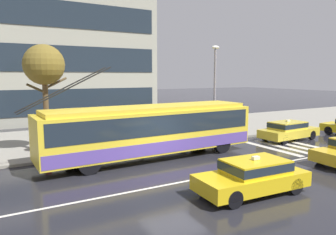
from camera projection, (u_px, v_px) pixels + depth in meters
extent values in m
plane|color=#23232A|center=(173.00, 173.00, 14.17)|extent=(160.00, 160.00, 0.00)
cube|color=gray|center=(105.00, 136.00, 22.37)|extent=(80.00, 10.00, 0.14)
cube|color=beige|center=(271.00, 149.00, 18.94)|extent=(0.44, 4.40, 0.01)
cube|color=beige|center=(282.00, 147.00, 19.37)|extent=(0.44, 4.40, 0.01)
cube|color=beige|center=(292.00, 145.00, 19.81)|extent=(0.44, 4.40, 0.01)
cube|color=beige|center=(301.00, 144.00, 20.25)|extent=(0.44, 4.40, 0.01)
cube|color=silver|center=(188.00, 181.00, 13.13)|extent=(72.00, 0.14, 0.01)
cube|color=yellow|center=(151.00, 130.00, 16.66)|extent=(11.66, 2.91, 2.14)
cube|color=yellow|center=(151.00, 108.00, 16.51)|extent=(10.96, 2.64, 0.20)
cube|color=#1E2833|center=(151.00, 122.00, 16.61)|extent=(11.20, 2.93, 0.99)
cube|color=#5E47A0|center=(151.00, 143.00, 16.75)|extent=(11.55, 2.94, 0.60)
cube|color=#1E2833|center=(233.00, 115.00, 19.57)|extent=(0.20, 2.22, 1.07)
cube|color=black|center=(231.00, 106.00, 19.42)|extent=(0.23, 1.92, 0.28)
cylinder|color=black|center=(63.00, 89.00, 14.40)|extent=(4.14, 0.20, 2.03)
cylinder|color=black|center=(67.00, 89.00, 13.81)|extent=(4.14, 0.20, 2.03)
cylinder|color=black|center=(198.00, 137.00, 19.76)|extent=(1.05, 0.34, 1.04)
cylinder|color=black|center=(222.00, 144.00, 17.89)|extent=(1.05, 0.34, 1.04)
cylinder|color=black|center=(76.00, 153.00, 15.81)|extent=(1.05, 0.34, 1.04)
cylinder|color=black|center=(89.00, 163.00, 13.93)|extent=(1.05, 0.34, 1.04)
cube|color=gold|center=(289.00, 132.00, 21.48)|extent=(4.47, 1.93, 0.55)
cube|color=yellow|center=(288.00, 125.00, 21.32)|extent=(2.44, 1.60, 0.48)
cube|color=#1E2833|center=(288.00, 125.00, 21.31)|extent=(2.48, 1.62, 0.31)
cube|color=silver|center=(288.00, 121.00, 21.28)|extent=(0.29, 0.17, 0.12)
cylinder|color=black|center=(293.00, 132.00, 22.91)|extent=(0.63, 0.23, 0.62)
cylinder|color=black|center=(312.00, 135.00, 21.63)|extent=(0.63, 0.23, 0.62)
cylinder|color=black|center=(265.00, 136.00, 21.38)|extent=(0.63, 0.23, 0.62)
cylinder|color=black|center=(284.00, 140.00, 20.10)|extent=(0.63, 0.23, 0.62)
cylinder|color=black|center=(329.00, 130.00, 23.43)|extent=(0.25, 0.63, 0.62)
cylinder|color=black|center=(320.00, 157.00, 15.76)|extent=(0.63, 0.24, 0.62)
cube|color=yellow|center=(251.00, 180.00, 11.66)|extent=(4.33, 1.99, 0.55)
cube|color=yellow|center=(255.00, 166.00, 11.67)|extent=(2.37, 1.64, 0.48)
cube|color=#1E2833|center=(255.00, 165.00, 11.66)|extent=(2.41, 1.66, 0.31)
cube|color=silver|center=(256.00, 158.00, 11.63)|extent=(0.29, 0.17, 0.12)
cylinder|color=black|center=(234.00, 199.00, 10.37)|extent=(0.63, 0.23, 0.62)
cylinder|color=black|center=(208.00, 185.00, 11.77)|extent=(0.63, 0.23, 0.62)
cylinder|color=black|center=(295.00, 186.00, 11.61)|extent=(0.63, 0.23, 0.62)
cylinder|color=black|center=(265.00, 174.00, 13.00)|extent=(0.63, 0.23, 0.62)
cylinder|color=#49424C|center=(183.00, 131.00, 21.54)|extent=(0.14, 0.14, 0.85)
cylinder|color=#49424C|center=(185.00, 131.00, 21.58)|extent=(0.14, 0.14, 0.85)
cylinder|color=maroon|center=(184.00, 121.00, 21.46)|extent=(0.43, 0.43, 0.64)
sphere|color=pink|center=(184.00, 114.00, 21.41)|extent=(0.23, 0.23, 0.23)
cone|color=#2B439D|center=(182.00, 110.00, 21.33)|extent=(1.43, 1.43, 0.30)
cylinder|color=#333333|center=(182.00, 118.00, 21.41)|extent=(0.02, 0.02, 0.80)
cylinder|color=#494D4A|center=(66.00, 141.00, 18.37)|extent=(0.14, 0.14, 0.81)
cylinder|color=#494D4A|center=(67.00, 141.00, 18.52)|extent=(0.14, 0.14, 0.81)
cylinder|color=gray|center=(66.00, 129.00, 18.35)|extent=(0.51, 0.51, 0.62)
sphere|color=#C49B93|center=(66.00, 122.00, 18.30)|extent=(0.21, 0.21, 0.21)
cone|color=#34904E|center=(65.00, 117.00, 18.14)|extent=(1.40, 1.40, 0.27)
cylinder|color=#333333|center=(65.00, 126.00, 18.21)|extent=(0.02, 0.02, 0.76)
cylinder|color=#534641|center=(46.00, 144.00, 17.65)|extent=(0.14, 0.14, 0.80)
cylinder|color=#534641|center=(48.00, 145.00, 17.54)|extent=(0.14, 0.14, 0.80)
cylinder|color=maroon|center=(46.00, 132.00, 17.50)|extent=(0.46, 0.46, 0.60)
sphere|color=tan|center=(46.00, 125.00, 17.45)|extent=(0.20, 0.20, 0.20)
cone|color=red|center=(47.00, 120.00, 17.34)|extent=(1.52, 1.52, 0.30)
cylinder|color=#333333|center=(47.00, 129.00, 17.41)|extent=(0.02, 0.02, 0.74)
cylinder|color=#504C4D|center=(143.00, 138.00, 19.29)|extent=(0.14, 0.14, 0.87)
cylinder|color=#504C4D|center=(142.00, 137.00, 19.44)|extent=(0.14, 0.14, 0.87)
cylinder|color=#2C3532|center=(142.00, 126.00, 19.27)|extent=(0.41, 0.41, 0.58)
sphere|color=#E5B277|center=(142.00, 119.00, 19.21)|extent=(0.21, 0.21, 0.21)
cone|color=#254894|center=(143.00, 115.00, 19.07)|extent=(1.12, 1.12, 0.27)
cylinder|color=#333333|center=(143.00, 123.00, 19.13)|extent=(0.02, 0.02, 0.74)
cylinder|color=gray|center=(215.00, 93.00, 21.81)|extent=(0.16, 0.16, 5.99)
ellipsoid|color=silver|center=(216.00, 47.00, 21.41)|extent=(0.60, 0.32, 0.24)
cylinder|color=brown|center=(46.00, 114.00, 17.43)|extent=(0.29, 0.29, 4.18)
cylinder|color=brown|center=(56.00, 83.00, 17.55)|extent=(1.24, 0.27, 0.67)
cylinder|color=brown|center=(50.00, 76.00, 17.41)|extent=(0.75, 0.38, 0.87)
cylinder|color=brown|center=(36.00, 88.00, 17.18)|extent=(0.98, 0.48, 0.57)
sphere|color=brown|center=(44.00, 65.00, 17.08)|extent=(2.19, 2.19, 2.19)
cube|color=#1E2833|center=(54.00, 102.00, 27.36)|extent=(19.00, 0.06, 2.25)
cube|color=#1E2833|center=(52.00, 58.00, 26.87)|extent=(19.00, 0.06, 2.25)
cube|color=#1E2833|center=(50.00, 13.00, 26.38)|extent=(19.00, 0.06, 2.25)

